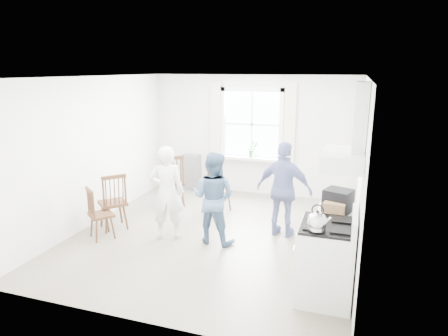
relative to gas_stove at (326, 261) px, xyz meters
The scene contains 17 objects.
room_shell 2.48m from the gas_stove, 144.75° to the left, with size 4.62×5.12×2.64m.
window_assembly 4.36m from the gas_stove, 116.71° to the left, with size 1.88×0.24×1.70m.
range_hood 1.43m from the gas_stove, ahead, with size 0.45×0.76×0.94m.
shelf_unit 4.95m from the gas_stove, 131.97° to the left, with size 0.40×0.30×0.80m, color slate.
gas_stove is the anchor object (origin of this frame).
kettle 0.63m from the gas_stove, 115.56° to the right, with size 0.22×0.22×0.32m.
low_cabinet 0.70m from the gas_stove, 84.32° to the left, with size 0.50×0.55×0.90m, color white.
stereo_stack 0.85m from the gas_stove, 83.34° to the left, with size 0.41×0.39×0.30m.
cardboard_box 0.69m from the gas_stove, 84.90° to the left, with size 0.27×0.19×0.17m, color olive.
windsor_chair_a 3.98m from the gas_stove, 142.44° to the left, with size 0.60×0.60×1.08m.
windsor_chair_b 3.73m from the gas_stove, behind, with size 0.51×0.51×0.88m.
windsor_chair_c 3.73m from the gas_stove, 164.35° to the left, with size 0.59×0.59×1.01m.
person_left 2.81m from the gas_stove, 158.55° to the left, with size 0.56×0.56×1.55m, color white.
person_mid 2.15m from the gas_stove, 148.87° to the left, with size 0.72×0.72×1.48m, color slate.
person_right 1.91m from the gas_stove, 115.60° to the left, with size 0.93×0.93×1.59m, color navy.
potted_plant 4.19m from the gas_stove, 116.64° to the left, with size 0.20×0.20×0.37m, color #347535.
windsor_chair_d 3.30m from the gas_stove, 132.94° to the left, with size 0.48×0.48×0.87m.
Camera 1 is at (2.12, -5.89, 2.72)m, focal length 32.00 mm.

